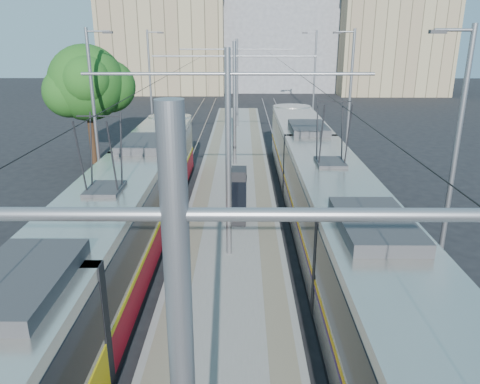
{
  "coord_description": "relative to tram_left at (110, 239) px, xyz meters",
  "views": [
    {
      "loc": [
        0.48,
        -7.04,
        7.7
      ],
      "look_at": [
        0.37,
        10.91,
        1.6
      ],
      "focal_mm": 35.0,
      "sensor_mm": 36.0,
      "label": 1
    }
  ],
  "objects": [
    {
      "name": "platform",
      "position": [
        3.6,
        10.96,
        -1.56
      ],
      "size": [
        4.0,
        50.0,
        0.3
      ],
      "primitive_type": "cube",
      "color": "gray",
      "rests_on": "ground"
    },
    {
      "name": "tactile_strip_left",
      "position": [
        2.15,
        10.96,
        -1.4
      ],
      "size": [
        0.7,
        50.0,
        0.01
      ],
      "primitive_type": "cube",
      "color": "gray",
      "rests_on": "platform"
    },
    {
      "name": "tactile_strip_right",
      "position": [
        5.05,
        10.96,
        -1.4
      ],
      "size": [
        0.7,
        50.0,
        0.01
      ],
      "primitive_type": "cube",
      "color": "gray",
      "rests_on": "platform"
    },
    {
      "name": "rails",
      "position": [
        3.6,
        10.96,
        -1.69
      ],
      "size": [
        8.71,
        70.0,
        0.03
      ],
      "color": "gray",
      "rests_on": "ground"
    },
    {
      "name": "tram_left",
      "position": [
        0.0,
        0.0,
        0.0
      ],
      "size": [
        2.43,
        27.94,
        5.5
      ],
      "color": "black",
      "rests_on": "ground"
    },
    {
      "name": "tram_right",
      "position": [
        7.2,
        3.04,
        0.15
      ],
      "size": [
        2.43,
        29.63,
        5.5
      ],
      "color": "black",
      "rests_on": "ground"
    },
    {
      "name": "catenary",
      "position": [
        3.6,
        8.12,
        2.81
      ],
      "size": [
        9.2,
        70.0,
        7.0
      ],
      "color": "gray",
      "rests_on": "platform"
    },
    {
      "name": "street_lamps",
      "position": [
        3.6,
        14.96,
        2.47
      ],
      "size": [
        15.18,
        38.22,
        8.0
      ],
      "color": "gray",
      "rests_on": "ground"
    },
    {
      "name": "shelter",
      "position": [
        3.92,
        4.83,
        -0.21
      ],
      "size": [
        0.67,
        1.06,
        2.29
      ],
      "rotation": [
        0.0,
        0.0,
        -0.03
      ],
      "color": "black",
      "rests_on": "platform"
    },
    {
      "name": "tree",
      "position": [
        -4.88,
        15.31,
        3.13
      ],
      "size": [
        4.93,
        4.55,
        7.16
      ],
      "color": "#382314",
      "rests_on": "ground"
    },
    {
      "name": "building_left",
      "position": [
        -6.4,
        53.96,
        4.72
      ],
      "size": [
        16.32,
        12.24,
        12.83
      ],
      "color": "gray",
      "rests_on": "ground"
    },
    {
      "name": "building_centre",
      "position": [
        9.6,
        57.96,
        7.14
      ],
      "size": [
        18.36,
        14.28,
        17.67
      ],
      "color": "gray",
      "rests_on": "ground"
    },
    {
      "name": "building_right",
      "position": [
        23.6,
        51.96,
        4.79
      ],
      "size": [
        14.28,
        10.2,
        12.99
      ],
      "color": "gray",
      "rests_on": "ground"
    }
  ]
}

